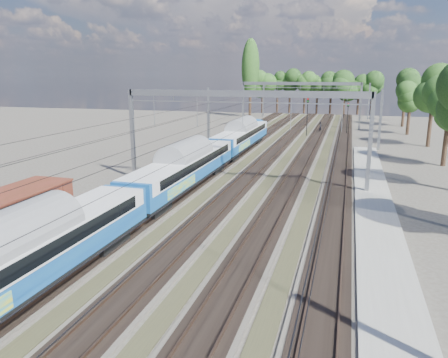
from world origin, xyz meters
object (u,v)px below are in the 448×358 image
(emu_train, at_px, (183,163))
(signal_far, at_px, (348,114))
(worker, at_px, (320,127))
(signal_near, at_px, (307,112))

(emu_train, distance_m, signal_far, 46.88)
(worker, distance_m, signal_near, 6.99)
(emu_train, bearing_deg, signal_far, 72.90)
(emu_train, height_order, signal_far, signal_far)
(signal_near, xyz_separation_m, signal_far, (6.69, 4.09, -0.59))
(emu_train, height_order, signal_near, signal_near)
(emu_train, distance_m, signal_near, 41.35)
(emu_train, xyz_separation_m, signal_far, (13.79, 44.80, 0.88))
(signal_near, distance_m, signal_far, 7.86)
(worker, height_order, signal_near, signal_near)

